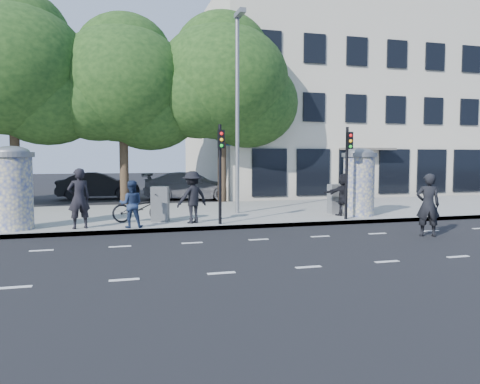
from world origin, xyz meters
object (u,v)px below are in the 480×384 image
object	(u,v)px
ad_column_left	(13,186)
car_right	(192,186)
ped_d	(192,197)
cabinet_right	(336,199)
bicycle	(140,208)
cabinet_left	(160,204)
ped_b	(79,198)
car_mid	(99,186)
street_lamp	(238,99)
ped_f	(344,194)
ad_column_right	(359,180)
ped_c	(131,204)
traffic_pole_far	(348,163)
man_road	(428,205)
traffic_pole_near	(220,164)

from	to	relation	value
ad_column_left	car_right	xyz separation A→B (m)	(7.50, 10.29, -0.75)
ped_d	cabinet_right	distance (m)	6.18
bicycle	cabinet_left	bearing A→B (deg)	-95.16
ped_b	bicycle	distance (m)	2.28
ped_b	car_mid	distance (m)	12.62
street_lamp	cabinet_left	distance (m)	5.45
ped_f	cabinet_right	distance (m)	0.68
ad_column_left	cabinet_left	distance (m)	4.77
cabinet_left	car_mid	size ratio (longest dim) A/B	0.27
ad_column_right	ped_c	distance (m)	8.83
cabinet_right	ped_b	bearing A→B (deg)	-174.53
ad_column_right	ped_f	world-z (taller)	ad_column_right
street_lamp	ped_f	xyz separation A→B (m)	(3.83, -1.82, -3.81)
street_lamp	car_right	size ratio (longest dim) A/B	1.48
ad_column_right	traffic_pole_far	xyz separation A→B (m)	(-1.00, -0.91, 0.69)
ped_d	man_road	xyz separation A→B (m)	(6.69, -3.79, -0.08)
traffic_pole_far	cabinet_right	xyz separation A→B (m)	(0.40, 1.66, -1.48)
ad_column_right	ped_b	bearing A→B (deg)	-176.64
cabinet_right	cabinet_left	bearing A→B (deg)	-179.01
ped_d	ad_column_left	bearing A→B (deg)	-24.96
man_road	ped_f	bearing A→B (deg)	-57.93
ped_f	cabinet_left	distance (m)	7.15
ped_b	car_mid	size ratio (longest dim) A/B	0.42
traffic_pole_far	man_road	distance (m)	3.61
bicycle	ped_d	bearing A→B (deg)	-112.15
traffic_pole_far	ped_c	distance (m)	7.88
car_right	cabinet_left	bearing A→B (deg)	177.75
ped_d	car_mid	world-z (taller)	ped_d
ad_column_left	ped_b	bearing A→B (deg)	-11.57
ad_column_left	car_right	distance (m)	12.75
cabinet_left	cabinet_right	distance (m)	7.13
bicycle	traffic_pole_near	bearing A→B (deg)	-115.43
bicycle	car_right	world-z (taller)	car_right
ad_column_left	ped_d	world-z (taller)	ad_column_left
street_lamp	car_mid	world-z (taller)	street_lamp
ad_column_right	cabinet_right	bearing A→B (deg)	128.58
car_right	man_road	bearing A→B (deg)	-147.09
cabinet_left	bicycle	bearing A→B (deg)	-169.70
cabinet_right	car_right	bearing A→B (deg)	112.28
street_lamp	ped_b	world-z (taller)	street_lamp
ped_f	man_road	distance (m)	4.30
bicycle	ad_column_right	bearing A→B (deg)	-91.49
ad_column_right	traffic_pole_far	world-z (taller)	traffic_pole_far
traffic_pole_near	ped_c	distance (m)	3.25
ad_column_left	cabinet_right	size ratio (longest dim) A/B	2.21
car_right	ped_b	bearing A→B (deg)	166.65
cabinet_left	car_mid	world-z (taller)	car_mid
ad_column_right	traffic_pole_far	size ratio (longest dim) A/B	0.78
ped_d	traffic_pole_far	bearing A→B (deg)	150.88
man_road	traffic_pole_far	bearing A→B (deg)	-48.28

